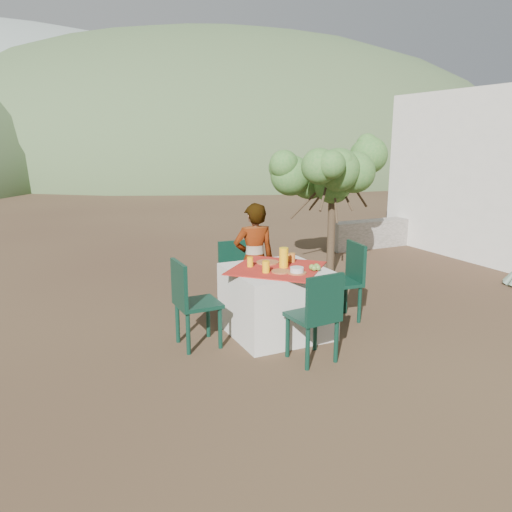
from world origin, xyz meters
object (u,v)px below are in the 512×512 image
at_px(table, 276,301).
at_px(chair_far, 235,270).
at_px(chair_left, 190,300).
at_px(chair_right, 346,277).
at_px(person, 254,260).
at_px(shrub_tree, 334,179).
at_px(juice_pitcher, 284,258).
at_px(chair_near, 317,313).

height_order(table, chair_far, chair_far).
height_order(chair_left, chair_right, chair_right).
bearing_deg(person, chair_left, 41.44).
bearing_deg(shrub_tree, chair_right, -118.96).
bearing_deg(juice_pitcher, shrub_tree, 45.10).
xyz_separation_m(chair_right, shrub_tree, (1.03, 1.87, 1.00)).
relative_size(chair_right, juice_pitcher, 4.25).
height_order(table, juice_pitcher, juice_pitcher).
relative_size(chair_far, chair_near, 0.92).
distance_m(chair_far, chair_right, 1.46).
bearing_deg(chair_right, shrub_tree, 158.95).
bearing_deg(chair_near, table, -95.05).
height_order(table, chair_left, chair_left).
relative_size(chair_near, chair_left, 0.98).
xyz_separation_m(chair_near, chair_right, (0.97, 0.90, 0.01)).
distance_m(table, juice_pitcher, 0.50).
distance_m(chair_right, person, 1.14).
height_order(chair_near, juice_pitcher, juice_pitcher).
height_order(person, juice_pitcher, person).
bearing_deg(table, chair_right, 2.75).
bearing_deg(chair_left, person, -59.41).
bearing_deg(person, juice_pitcher, 102.54).
xyz_separation_m(chair_far, chair_right, (1.01, -1.05, 0.05)).
bearing_deg(shrub_tree, juice_pitcher, -134.90).
height_order(person, shrub_tree, shrub_tree).
bearing_deg(table, shrub_tree, 43.69).
bearing_deg(chair_near, chair_left, -46.83).
xyz_separation_m(chair_left, shrub_tree, (2.99, 1.88, 1.00)).
bearing_deg(chair_left, juice_pitcher, -94.37).
distance_m(table, shrub_tree, 3.00).
xyz_separation_m(chair_near, juice_pitcher, (0.08, 0.83, 0.36)).
height_order(table, person, person).
height_order(chair_left, shrub_tree, shrub_tree).
xyz_separation_m(shrub_tree, juice_pitcher, (-1.93, -1.94, -0.65)).
bearing_deg(person, shrub_tree, -138.09).
bearing_deg(chair_near, person, -96.30).
xyz_separation_m(person, shrub_tree, (1.97, 1.25, 0.82)).
height_order(chair_far, shrub_tree, shrub_tree).
bearing_deg(table, chair_near, -90.26).
relative_size(chair_left, person, 0.67).
bearing_deg(chair_far, chair_left, -127.45).
height_order(chair_left, juice_pitcher, juice_pitcher).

